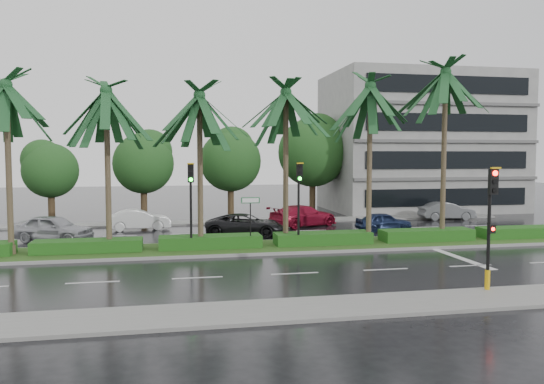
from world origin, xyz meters
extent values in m
plane|color=black|center=(0.00, 0.00, 0.00)|extent=(120.00, 120.00, 0.00)
cube|color=slate|center=(0.00, -10.20, 0.06)|extent=(40.00, 2.40, 0.12)
cube|color=slate|center=(0.00, 12.00, 0.06)|extent=(40.00, 2.00, 0.12)
cube|color=gray|center=(0.00, 1.00, 0.07)|extent=(36.00, 4.00, 0.14)
cube|color=#1F4717|center=(0.00, 1.00, 0.14)|extent=(35.60, 3.70, 0.02)
cube|color=#194012|center=(-9.00, 1.00, 0.45)|extent=(5.20, 1.40, 0.60)
cube|color=#194012|center=(-3.00, 1.00, 0.45)|extent=(5.20, 1.40, 0.60)
cube|color=#194012|center=(3.00, 1.00, 0.45)|extent=(5.20, 1.40, 0.60)
cube|color=#194012|center=(9.00, 1.00, 0.45)|extent=(5.20, 1.40, 0.60)
cube|color=#194012|center=(15.00, 1.00, 0.45)|extent=(5.20, 1.40, 0.60)
cube|color=silver|center=(-12.00, 7.00, 0.01)|extent=(2.00, 0.12, 0.01)
cube|color=silver|center=(-8.00, -5.00, 0.01)|extent=(2.00, 0.12, 0.01)
cube|color=silver|center=(-8.00, 7.00, 0.01)|extent=(2.00, 0.12, 0.01)
cube|color=silver|center=(-4.00, -5.00, 0.01)|extent=(2.00, 0.12, 0.01)
cube|color=silver|center=(-4.00, 7.00, 0.01)|extent=(2.00, 0.12, 0.01)
cube|color=silver|center=(0.00, -5.00, 0.01)|extent=(2.00, 0.12, 0.01)
cube|color=silver|center=(0.00, 7.00, 0.01)|extent=(2.00, 0.12, 0.01)
cube|color=silver|center=(4.00, -5.00, 0.01)|extent=(2.00, 0.12, 0.01)
cube|color=silver|center=(4.00, 7.00, 0.01)|extent=(2.00, 0.12, 0.01)
cube|color=silver|center=(8.00, -5.00, 0.01)|extent=(2.00, 0.12, 0.01)
cube|color=silver|center=(8.00, 7.00, 0.01)|extent=(2.00, 0.12, 0.01)
cube|color=silver|center=(12.00, 7.00, 0.01)|extent=(2.00, 0.12, 0.01)
cube|color=silver|center=(16.00, 7.00, 0.01)|extent=(2.00, 0.12, 0.01)
cube|color=silver|center=(8.50, -3.00, 0.01)|extent=(0.40, 6.00, 0.01)
cylinder|color=#433B27|center=(-12.50, 1.00, 4.17)|extent=(0.28, 0.28, 8.04)
cylinder|color=#433B27|center=(-12.50, 1.00, 0.37)|extent=(0.40, 0.40, 0.44)
cylinder|color=#433B27|center=(-8.00, 1.10, 4.10)|extent=(0.28, 0.28, 7.89)
cylinder|color=#433B27|center=(-8.00, 1.10, 0.37)|extent=(0.40, 0.40, 0.44)
cylinder|color=#433B27|center=(-3.50, 0.90, 4.02)|extent=(0.28, 0.28, 7.74)
cylinder|color=#433B27|center=(-3.50, 0.90, 0.37)|extent=(0.40, 0.40, 0.44)
cylinder|color=#433B27|center=(1.00, 1.20, 4.17)|extent=(0.28, 0.28, 8.03)
cylinder|color=#433B27|center=(1.00, 1.20, 0.37)|extent=(0.40, 0.40, 0.44)
cylinder|color=#433B27|center=(5.50, 0.80, 4.36)|extent=(0.28, 0.28, 8.42)
cylinder|color=#433B27|center=(5.50, 0.80, 0.37)|extent=(0.40, 0.40, 0.44)
cylinder|color=#433B27|center=(10.00, 1.10, 4.82)|extent=(0.28, 0.28, 9.34)
cylinder|color=#433B27|center=(10.00, 1.10, 0.37)|extent=(0.40, 0.40, 0.44)
cylinder|color=black|center=(6.00, -9.30, 1.82)|extent=(0.12, 0.12, 3.40)
cube|color=black|center=(6.00, -9.48, 3.97)|extent=(0.30, 0.18, 0.90)
cube|color=gold|center=(6.00, -9.60, 4.45)|extent=(0.34, 0.12, 0.06)
cylinder|color=#FF0C05|center=(6.00, -9.58, 4.27)|extent=(0.18, 0.04, 0.18)
cylinder|color=black|center=(6.00, -9.58, 3.97)|extent=(0.18, 0.04, 0.18)
cylinder|color=black|center=(6.00, -9.58, 3.67)|extent=(0.18, 0.04, 0.18)
cylinder|color=gold|center=(6.00, -9.30, 0.47)|extent=(0.18, 0.18, 0.70)
cube|color=black|center=(6.00, -9.46, 2.32)|extent=(0.22, 0.16, 0.32)
cylinder|color=#FF0C05|center=(6.00, -9.55, 2.32)|extent=(0.12, 0.03, 0.12)
cylinder|color=black|center=(-4.00, 0.40, 1.85)|extent=(0.12, 0.12, 3.40)
cube|color=black|center=(-4.00, 0.22, 4.00)|extent=(0.30, 0.18, 0.90)
cube|color=gold|center=(-4.00, 0.10, 4.48)|extent=(0.34, 0.12, 0.06)
cylinder|color=black|center=(-4.00, 0.12, 4.30)|extent=(0.18, 0.04, 0.18)
cylinder|color=black|center=(-4.00, 0.12, 4.00)|extent=(0.18, 0.04, 0.18)
cylinder|color=#0CE519|center=(-4.00, 0.12, 3.70)|extent=(0.18, 0.04, 0.18)
cylinder|color=black|center=(1.50, 0.40, 1.85)|extent=(0.12, 0.12, 3.40)
cube|color=black|center=(1.50, 0.22, 4.00)|extent=(0.30, 0.18, 0.90)
cube|color=gold|center=(1.50, 0.10, 4.48)|extent=(0.34, 0.12, 0.06)
cylinder|color=black|center=(1.50, 0.12, 4.30)|extent=(0.18, 0.04, 0.18)
cylinder|color=black|center=(1.50, 0.12, 4.00)|extent=(0.18, 0.04, 0.18)
cylinder|color=#0CE519|center=(1.50, 0.12, 3.70)|extent=(0.18, 0.04, 0.18)
cylinder|color=black|center=(-1.00, 0.50, 1.45)|extent=(0.06, 0.06, 2.60)
cube|color=#0C5926|center=(-1.00, 0.47, 2.60)|extent=(0.95, 0.04, 0.30)
cube|color=white|center=(-1.00, 0.45, 2.60)|extent=(0.85, 0.01, 0.22)
cylinder|color=#3A271A|center=(-14.00, 17.50, 1.03)|extent=(0.52, 0.52, 2.06)
sphere|color=#19441A|center=(-14.00, 17.50, 3.70)|extent=(4.23, 4.23, 4.23)
sphere|color=#19441A|center=(-14.00, 17.80, 4.53)|extent=(3.17, 3.17, 3.17)
cylinder|color=#3A271A|center=(-7.00, 17.50, 1.17)|extent=(0.52, 0.52, 2.35)
sphere|color=#19441A|center=(-7.00, 17.50, 4.22)|extent=(4.83, 4.83, 4.83)
sphere|color=#19441A|center=(-7.00, 17.80, 5.16)|extent=(3.62, 3.62, 3.62)
cylinder|color=#3A271A|center=(0.00, 17.50, 1.22)|extent=(0.52, 0.52, 2.44)
sphere|color=#19441A|center=(0.00, 17.50, 4.40)|extent=(5.03, 5.03, 5.03)
sphere|color=#19441A|center=(0.00, 17.80, 5.38)|extent=(3.77, 3.77, 3.77)
cylinder|color=#3A271A|center=(7.00, 17.50, 1.42)|extent=(0.52, 0.52, 2.85)
sphere|color=#19441A|center=(7.00, 17.50, 5.13)|extent=(5.86, 5.86, 5.86)
sphere|color=#19441A|center=(7.00, 17.80, 6.27)|extent=(4.39, 4.39, 4.39)
cylinder|color=#3A271A|center=(14.00, 17.50, 1.12)|extent=(0.52, 0.52, 2.23)
sphere|color=#19441A|center=(14.00, 17.50, 4.02)|extent=(4.59, 4.59, 4.59)
sphere|color=#19441A|center=(14.00, 17.80, 4.91)|extent=(3.44, 3.44, 3.44)
cube|color=gray|center=(17.00, 18.00, 6.00)|extent=(16.00, 10.00, 12.00)
imported|color=#A9AAB1|center=(-11.50, 5.51, 0.76)|extent=(3.41, 4.82, 1.53)
imported|color=silver|center=(-7.00, 9.43, 0.67)|extent=(1.82, 4.18, 1.34)
imported|color=black|center=(-0.50, 5.63, 0.67)|extent=(3.43, 5.22, 1.34)
imported|color=maroon|center=(4.00, 9.05, 0.73)|extent=(3.98, 5.44, 1.46)
imported|color=#182448|center=(8.50, 5.81, 0.61)|extent=(1.59, 3.63, 1.22)
imported|color=#5A5D60|center=(15.59, 10.50, 0.67)|extent=(1.74, 4.19, 1.35)
camera|label=1|loc=(-5.12, -26.02, 4.90)|focal=35.00mm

